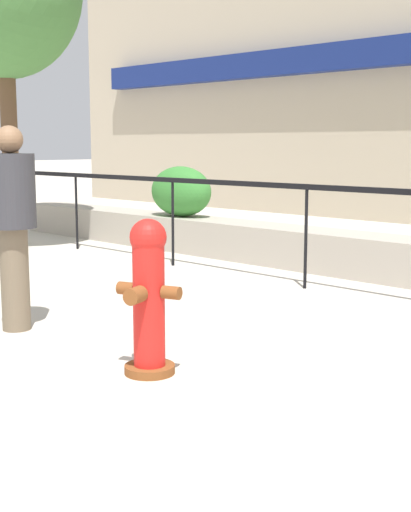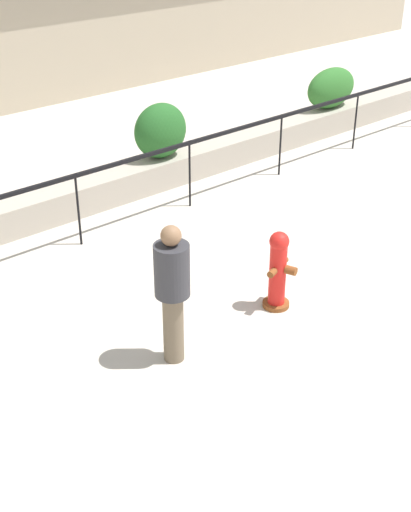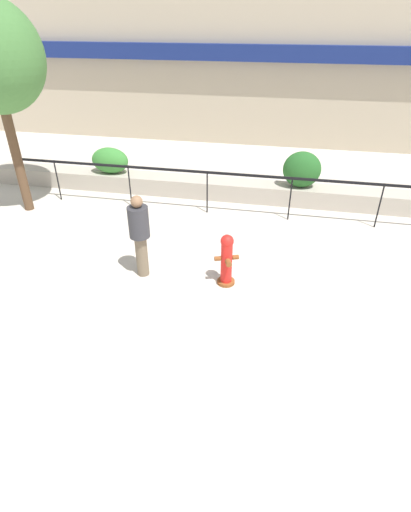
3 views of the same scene
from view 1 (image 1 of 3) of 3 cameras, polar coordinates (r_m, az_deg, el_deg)
hedge_bush_0 at (r=10.75m, az=-1.98°, el=5.19°), size 1.11×0.66×0.75m
fire_hydrant at (r=4.89m, az=-4.58°, el=-3.18°), size 0.47×0.48×1.08m
pedestrian at (r=6.20m, az=-15.20°, el=3.18°), size 0.56×0.56×1.73m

